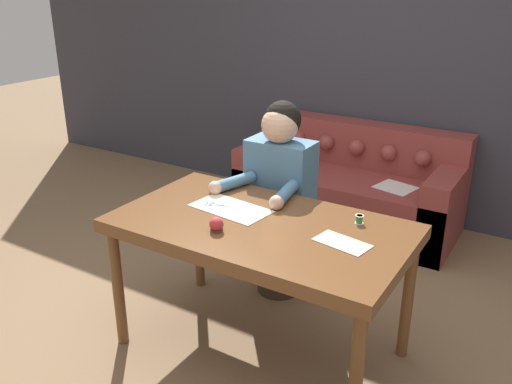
{
  "coord_description": "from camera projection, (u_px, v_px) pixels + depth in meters",
  "views": [
    {
      "loc": [
        1.37,
        -2.17,
        1.93
      ],
      "look_at": [
        -0.01,
        0.08,
        0.87
      ],
      "focal_mm": 38.0,
      "sensor_mm": 36.0,
      "label": 1
    }
  ],
  "objects": [
    {
      "name": "wall_back",
      "position": [
        393.0,
        60.0,
        4.3
      ],
      "size": [
        8.0,
        0.06,
        2.6
      ],
      "color": "#383842",
      "rests_on": "ground_plane"
    },
    {
      "name": "dining_table",
      "position": [
        261.0,
        236.0,
        2.75
      ],
      "size": [
        1.49,
        0.84,
        0.77
      ],
      "color": "brown",
      "rests_on": "ground_plane"
    },
    {
      "name": "couch",
      "position": [
        349.0,
        188.0,
        4.44
      ],
      "size": [
        1.74,
        0.77,
        0.8
      ],
      "color": "brown",
      "rests_on": "ground_plane"
    },
    {
      "name": "ground_plane",
      "position": [
        250.0,
        337.0,
        3.1
      ],
      "size": [
        16.0,
        16.0,
        0.0
      ],
      "primitive_type": "plane",
      "color": "#846647"
    },
    {
      "name": "person",
      "position": [
        279.0,
        199.0,
        3.32
      ],
      "size": [
        0.48,
        0.57,
        1.25
      ],
      "color": "#33281E",
      "rests_on": "ground_plane"
    },
    {
      "name": "pattern_paper_offcut",
      "position": [
        342.0,
        243.0,
        2.51
      ],
      "size": [
        0.28,
        0.18,
        0.0
      ],
      "color": "beige",
      "rests_on": "dining_table"
    },
    {
      "name": "thread_spool",
      "position": [
        359.0,
        219.0,
        2.71
      ],
      "size": [
        0.04,
        0.04,
        0.05
      ],
      "color": "#338C4C",
      "rests_on": "dining_table"
    },
    {
      "name": "pin_cushion",
      "position": [
        216.0,
        225.0,
        2.62
      ],
      "size": [
        0.07,
        0.07,
        0.07
      ],
      "color": "#4C3828",
      "rests_on": "dining_table"
    },
    {
      "name": "scissors",
      "position": [
        219.0,
        205.0,
        2.92
      ],
      "size": [
        0.25,
        0.11,
        0.01
      ],
      "color": "silver",
      "rests_on": "dining_table"
    },
    {
      "name": "pattern_paper_main",
      "position": [
        231.0,
        208.0,
        2.89
      ],
      "size": [
        0.45,
        0.28,
        0.0
      ],
      "color": "beige",
      "rests_on": "dining_table"
    }
  ]
}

